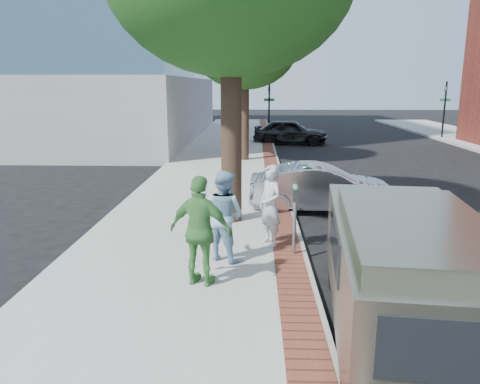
{
  "coord_description": "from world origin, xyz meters",
  "views": [
    {
      "loc": [
        0.01,
        -9.79,
        3.59
      ],
      "look_at": [
        -0.34,
        0.58,
        1.2
      ],
      "focal_mm": 35.0,
      "sensor_mm": 36.0,
      "label": 1
    }
  ],
  "objects_px": {
    "sedan_silver": "(322,188)",
    "parking_meter": "(295,205)",
    "person_green": "(201,231)",
    "van": "(404,266)",
    "person_officer": "(224,215)",
    "person_gray": "(270,206)",
    "bg_car": "(290,132)"
  },
  "relations": [
    {
      "from": "person_gray",
      "to": "person_green",
      "type": "xyz_separation_m",
      "value": [
        -1.26,
        -2.11,
        0.09
      ]
    },
    {
      "from": "parking_meter",
      "to": "person_gray",
      "type": "bearing_deg",
      "value": 130.92
    },
    {
      "from": "sedan_silver",
      "to": "parking_meter",
      "type": "bearing_deg",
      "value": 166.19
    },
    {
      "from": "sedan_silver",
      "to": "van",
      "type": "bearing_deg",
      "value": -176.42
    },
    {
      "from": "parking_meter",
      "to": "van",
      "type": "distance_m",
      "value": 3.15
    },
    {
      "from": "parking_meter",
      "to": "person_officer",
      "type": "xyz_separation_m",
      "value": [
        -1.43,
        -0.3,
        -0.15
      ]
    },
    {
      "from": "person_officer",
      "to": "van",
      "type": "height_order",
      "value": "person_officer"
    },
    {
      "from": "person_officer",
      "to": "sedan_silver",
      "type": "height_order",
      "value": "person_officer"
    },
    {
      "from": "bg_car",
      "to": "person_gray",
      "type": "bearing_deg",
      "value": -178.32
    },
    {
      "from": "bg_car",
      "to": "parking_meter",
      "type": "bearing_deg",
      "value": -176.76
    },
    {
      "from": "person_gray",
      "to": "person_green",
      "type": "relative_size",
      "value": 0.91
    },
    {
      "from": "parking_meter",
      "to": "person_officer",
      "type": "relative_size",
      "value": 0.81
    },
    {
      "from": "person_officer",
      "to": "person_green",
      "type": "relative_size",
      "value": 0.93
    },
    {
      "from": "parking_meter",
      "to": "van",
      "type": "xyz_separation_m",
      "value": [
        1.34,
        -2.85,
        -0.16
      ]
    },
    {
      "from": "person_officer",
      "to": "sedan_silver",
      "type": "distance_m",
      "value": 5.0
    },
    {
      "from": "person_green",
      "to": "parking_meter",
      "type": "bearing_deg",
      "value": -121.49
    },
    {
      "from": "sedan_silver",
      "to": "bg_car",
      "type": "relative_size",
      "value": 0.92
    },
    {
      "from": "person_gray",
      "to": "bg_car",
      "type": "distance_m",
      "value": 19.18
    },
    {
      "from": "person_gray",
      "to": "bg_car",
      "type": "relative_size",
      "value": 0.4
    },
    {
      "from": "van",
      "to": "parking_meter",
      "type": "bearing_deg",
      "value": 121.43
    },
    {
      "from": "person_officer",
      "to": "bg_car",
      "type": "bearing_deg",
      "value": -65.15
    },
    {
      "from": "parking_meter",
      "to": "van",
      "type": "relative_size",
      "value": 0.28
    },
    {
      "from": "person_gray",
      "to": "van",
      "type": "xyz_separation_m",
      "value": [
        1.82,
        -3.41,
        0.0
      ]
    },
    {
      "from": "person_green",
      "to": "sedan_silver",
      "type": "bearing_deg",
      "value": -100.28
    },
    {
      "from": "person_officer",
      "to": "van",
      "type": "bearing_deg",
      "value": 170.19
    },
    {
      "from": "parking_meter",
      "to": "person_gray",
      "type": "relative_size",
      "value": 0.83
    },
    {
      "from": "person_gray",
      "to": "person_officer",
      "type": "xyz_separation_m",
      "value": [
        -0.95,
        -0.86,
        0.02
      ]
    },
    {
      "from": "person_gray",
      "to": "person_officer",
      "type": "relative_size",
      "value": 0.98
    },
    {
      "from": "person_gray",
      "to": "sedan_silver",
      "type": "distance_m",
      "value": 3.8
    },
    {
      "from": "sedan_silver",
      "to": "bg_car",
      "type": "distance_m",
      "value": 15.66
    },
    {
      "from": "sedan_silver",
      "to": "bg_car",
      "type": "bearing_deg",
      "value": 0.8
    },
    {
      "from": "person_green",
      "to": "bg_car",
      "type": "relative_size",
      "value": 0.43
    }
  ]
}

